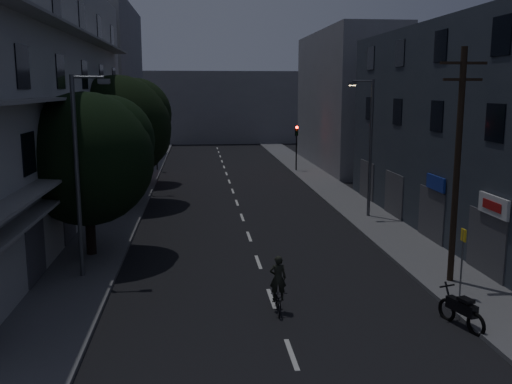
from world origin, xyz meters
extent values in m
plane|color=black|center=(0.00, 25.00, 0.00)|extent=(160.00, 160.00, 0.00)
cube|color=#565659|center=(-7.50, 25.00, 0.07)|extent=(3.00, 90.00, 0.15)
cube|color=#565659|center=(7.50, 25.00, 0.07)|extent=(3.00, 90.00, 0.15)
cube|color=beige|center=(0.00, 2.00, 0.01)|extent=(0.15, 2.00, 0.01)
cube|color=beige|center=(0.00, 6.50, 0.01)|extent=(0.15, 2.00, 0.01)
cube|color=beige|center=(0.00, 11.00, 0.01)|extent=(0.15, 2.00, 0.01)
cube|color=beige|center=(0.00, 15.50, 0.01)|extent=(0.15, 2.00, 0.01)
cube|color=beige|center=(0.00, 20.00, 0.01)|extent=(0.15, 2.00, 0.01)
cube|color=beige|center=(0.00, 24.50, 0.01)|extent=(0.15, 2.00, 0.01)
cube|color=beige|center=(0.00, 29.00, 0.01)|extent=(0.15, 2.00, 0.01)
cube|color=beige|center=(0.00, 33.50, 0.01)|extent=(0.15, 2.00, 0.01)
cube|color=beige|center=(0.00, 38.00, 0.01)|extent=(0.15, 2.00, 0.01)
cube|color=beige|center=(0.00, 42.50, 0.01)|extent=(0.15, 2.00, 0.01)
cube|color=beige|center=(0.00, 47.00, 0.01)|extent=(0.15, 2.00, 0.01)
cube|color=beige|center=(0.00, 51.50, 0.01)|extent=(0.15, 2.00, 0.01)
cube|color=beige|center=(0.00, 56.00, 0.01)|extent=(0.15, 2.00, 0.01)
cube|color=beige|center=(0.00, 60.50, 0.01)|extent=(0.15, 2.00, 0.01)
cube|color=#ACACA7|center=(-12.00, 18.00, 7.00)|extent=(6.00, 36.00, 14.00)
cube|color=black|center=(-8.98, 9.00, 2.00)|extent=(0.06, 1.60, 1.60)
cube|color=black|center=(-8.98, 15.00, 2.00)|extent=(0.06, 1.60, 1.60)
cube|color=black|center=(-8.98, 21.00, 2.00)|extent=(0.06, 1.60, 1.60)
cube|color=black|center=(-8.98, 27.00, 2.00)|extent=(0.06, 1.60, 1.60)
cube|color=black|center=(-8.98, 33.00, 2.00)|extent=(0.06, 1.60, 1.60)
cube|color=black|center=(-8.98, 9.00, 5.20)|extent=(0.06, 1.60, 1.60)
cube|color=black|center=(-8.98, 15.00, 5.20)|extent=(0.06, 1.60, 1.60)
cube|color=black|center=(-8.98, 21.00, 5.20)|extent=(0.06, 1.60, 1.60)
cube|color=black|center=(-8.98, 27.00, 5.20)|extent=(0.06, 1.60, 1.60)
cube|color=black|center=(-8.98, 33.00, 5.20)|extent=(0.06, 1.60, 1.60)
cube|color=black|center=(-8.98, 9.00, 8.40)|extent=(0.06, 1.60, 1.60)
cube|color=black|center=(-8.98, 15.00, 8.40)|extent=(0.06, 1.60, 1.60)
cube|color=black|center=(-8.98, 21.00, 8.40)|extent=(0.06, 1.60, 1.60)
cube|color=black|center=(-8.98, 27.00, 8.40)|extent=(0.06, 1.60, 1.60)
cube|color=black|center=(-8.98, 33.00, 8.40)|extent=(0.06, 1.60, 1.60)
cube|color=black|center=(-8.98, 15.00, 11.60)|extent=(0.06, 1.60, 1.60)
cube|color=black|center=(-8.98, 21.00, 11.60)|extent=(0.06, 1.60, 1.60)
cube|color=black|center=(-8.98, 27.00, 11.60)|extent=(0.06, 1.60, 1.60)
cube|color=black|center=(-8.98, 33.00, 11.60)|extent=(0.06, 1.60, 1.60)
cube|color=gray|center=(-8.50, 18.00, 4.00)|extent=(1.00, 32.40, 0.12)
cube|color=gray|center=(-8.50, 18.00, 7.20)|extent=(1.00, 32.40, 0.12)
cube|color=gray|center=(-8.50, 18.00, 10.40)|extent=(1.00, 32.40, 0.12)
cube|color=gray|center=(-8.60, 18.00, 3.10)|extent=(0.80, 32.40, 0.12)
cube|color=#424247|center=(-8.97, 9.00, 1.40)|extent=(0.06, 2.40, 2.40)
cube|color=#424247|center=(-8.97, 15.00, 1.40)|extent=(0.06, 2.40, 2.40)
cube|color=#424247|center=(-8.97, 21.00, 1.40)|extent=(0.06, 2.40, 2.40)
cube|color=#424247|center=(-8.97, 27.00, 1.40)|extent=(0.06, 2.40, 2.40)
cube|color=#424247|center=(-8.97, 33.00, 1.40)|extent=(0.06, 2.40, 2.40)
cube|color=#2C333C|center=(12.00, 14.00, 5.50)|extent=(6.00, 28.00, 11.00)
cube|color=black|center=(8.98, 8.00, 6.30)|extent=(0.06, 1.40, 1.50)
cube|color=black|center=(8.98, 13.50, 6.30)|extent=(0.06, 1.40, 1.50)
cube|color=black|center=(8.98, 19.00, 6.30)|extent=(0.06, 1.40, 1.50)
cube|color=black|center=(8.98, 24.50, 6.30)|extent=(0.06, 1.40, 1.50)
cube|color=black|center=(8.98, 8.00, 9.60)|extent=(0.06, 1.40, 1.50)
cube|color=black|center=(8.98, 13.50, 9.60)|extent=(0.06, 1.40, 1.50)
cube|color=black|center=(8.98, 19.00, 9.60)|extent=(0.06, 1.40, 1.50)
cube|color=black|center=(8.98, 24.50, 9.60)|extent=(0.06, 1.40, 1.50)
cube|color=#424247|center=(8.97, 8.00, 1.40)|extent=(0.06, 3.00, 2.60)
cube|color=#424247|center=(8.97, 13.50, 1.40)|extent=(0.06, 3.00, 2.60)
cube|color=#424247|center=(8.97, 19.00, 1.40)|extent=(0.06, 3.00, 2.60)
cube|color=#424247|center=(8.97, 24.50, 1.40)|extent=(0.06, 3.00, 2.60)
cube|color=silver|center=(8.90, 7.50, 3.10)|extent=(0.12, 2.20, 0.80)
cube|color=#B21414|center=(8.82, 7.50, 3.10)|extent=(0.02, 1.40, 0.36)
cube|color=navy|center=(8.90, 13.00, 3.10)|extent=(0.12, 2.00, 0.70)
cube|color=slate|center=(-12.00, 48.00, 8.00)|extent=(6.00, 20.00, 16.00)
cube|color=slate|center=(12.00, 42.00, 6.50)|extent=(6.00, 20.00, 13.00)
cube|color=slate|center=(0.00, 70.00, 5.00)|extent=(24.00, 8.00, 10.00)
cylinder|color=black|center=(-7.53, 12.63, 2.14)|extent=(0.44, 0.44, 3.98)
sphere|color=black|center=(-7.53, 12.63, 4.52)|extent=(5.96, 5.96, 5.96)
sphere|color=black|center=(-6.63, 13.37, 5.27)|extent=(4.18, 4.18, 4.18)
sphere|color=black|center=(-8.27, 12.03, 4.97)|extent=(3.88, 3.88, 3.88)
cylinder|color=black|center=(-7.66, 24.57, 2.40)|extent=(0.44, 0.44, 4.51)
sphere|color=black|center=(-7.66, 24.57, 5.11)|extent=(6.79, 6.79, 6.79)
sphere|color=black|center=(-6.64, 25.42, 5.96)|extent=(4.75, 4.75, 4.75)
sphere|color=black|center=(-8.51, 23.89, 5.62)|extent=(4.41, 4.41, 4.41)
cylinder|color=black|center=(-7.22, 32.83, 1.82)|extent=(0.44, 0.44, 3.34)
sphere|color=black|center=(-7.22, 32.83, 3.83)|extent=(4.99, 4.99, 4.99)
sphere|color=black|center=(-6.47, 33.45, 4.45)|extent=(3.50, 3.50, 3.50)
sphere|color=black|center=(-7.84, 32.33, 4.20)|extent=(3.25, 3.25, 3.25)
cylinder|color=black|center=(6.51, 38.52, 1.75)|extent=(0.12, 0.12, 3.20)
cube|color=black|center=(6.51, 38.52, 3.80)|extent=(0.28, 0.22, 0.90)
sphere|color=#FF0C05|center=(6.51, 38.37, 4.13)|extent=(0.22, 0.22, 0.22)
sphere|color=#3F330C|center=(6.51, 38.37, 3.83)|extent=(0.22, 0.22, 0.22)
sphere|color=black|center=(6.51, 38.37, 3.53)|extent=(0.22, 0.22, 0.22)
cylinder|color=black|center=(-6.36, 40.19, 1.75)|extent=(0.12, 0.12, 3.20)
cube|color=black|center=(-6.36, 40.19, 3.80)|extent=(0.28, 0.22, 0.90)
sphere|color=#FF0C05|center=(-6.36, 40.04, 4.13)|extent=(0.22, 0.22, 0.22)
sphere|color=#3F330C|center=(-6.36, 40.04, 3.83)|extent=(0.22, 0.22, 0.22)
sphere|color=black|center=(-6.36, 40.04, 3.53)|extent=(0.22, 0.22, 0.22)
cylinder|color=#54585C|center=(-7.34, 9.48, 4.15)|extent=(0.18, 0.18, 8.00)
cylinder|color=#54585C|center=(-6.74, 9.48, 8.05)|extent=(1.20, 0.10, 0.10)
cube|color=#54585C|center=(-6.14, 9.48, 7.90)|extent=(0.45, 0.25, 0.18)
cube|color=#4C4C4C|center=(-6.14, 9.48, 7.80)|extent=(0.35, 0.18, 0.04)
cylinder|color=#525359|center=(7.48, 19.08, 4.15)|extent=(0.18, 0.18, 8.00)
cylinder|color=#525359|center=(6.88, 19.08, 8.05)|extent=(1.20, 0.10, 0.10)
cube|color=#525359|center=(6.28, 19.08, 7.90)|extent=(0.45, 0.25, 0.18)
cube|color=#FFD88C|center=(6.28, 19.08, 7.80)|extent=(0.35, 0.18, 0.04)
cylinder|color=#5A5B61|center=(-7.24, 29.10, 4.15)|extent=(0.18, 0.18, 8.00)
cylinder|color=#5A5B61|center=(-6.64, 29.10, 8.05)|extent=(1.20, 0.10, 0.10)
cube|color=#5A5B61|center=(-6.04, 29.10, 7.90)|extent=(0.45, 0.25, 0.18)
cube|color=#4C4C4C|center=(-6.04, 29.10, 7.80)|extent=(0.35, 0.18, 0.04)
cylinder|color=black|center=(7.24, 7.37, 4.65)|extent=(0.24, 0.24, 9.00)
cube|color=black|center=(7.24, 7.37, 8.55)|extent=(1.80, 0.10, 0.10)
cube|color=black|center=(7.24, 7.37, 7.95)|extent=(1.50, 0.10, 0.10)
cylinder|color=#595B60|center=(6.81, 5.63, 1.40)|extent=(0.06, 0.06, 2.50)
cube|color=yellow|center=(6.81, 5.63, 2.45)|extent=(0.05, 0.35, 0.45)
torus|color=black|center=(5.98, 2.75, 0.33)|extent=(0.34, 0.78, 0.78)
torus|color=black|center=(5.59, 4.00, 0.33)|extent=(0.34, 0.78, 0.78)
cube|color=black|center=(5.78, 3.37, 0.68)|extent=(0.62, 1.23, 0.38)
cube|color=black|center=(5.83, 3.22, 0.97)|extent=(0.46, 0.57, 0.11)
cylinder|color=black|center=(5.61, 3.95, 0.82)|extent=(0.20, 0.48, 0.92)
cube|color=black|center=(5.57, 4.06, 1.15)|extent=(0.59, 0.22, 0.04)
imported|color=black|center=(0.06, 5.27, 0.42)|extent=(0.61, 1.60, 0.83)
imported|color=black|center=(0.06, 5.27, 1.21)|extent=(0.59, 0.40, 1.59)
camera|label=1|loc=(-2.63, -13.27, 7.62)|focal=40.00mm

